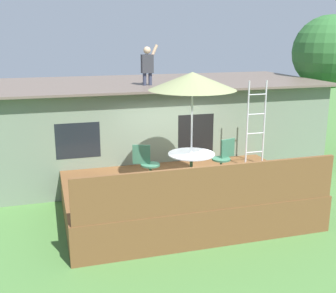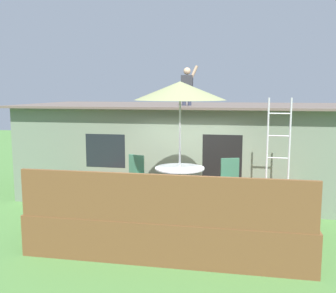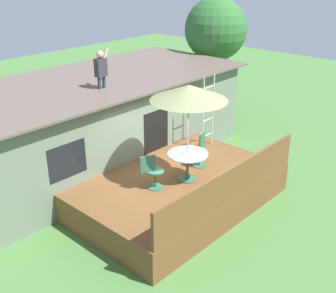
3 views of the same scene
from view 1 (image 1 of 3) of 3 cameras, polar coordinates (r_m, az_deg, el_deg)
ground_plane at (r=10.22m, az=2.00°, el=-8.92°), size 40.00×40.00×0.00m
house at (r=13.11m, az=-2.89°, el=2.74°), size 10.50×4.50×2.74m
deck at (r=10.07m, az=2.02°, el=-6.84°), size 5.44×3.56×0.80m
deck_railing at (r=8.25m, az=5.86°, el=-5.58°), size 5.34×0.08×0.90m
patio_table at (r=9.52m, az=3.14°, el=-1.85°), size 1.04×1.04×0.74m
patio_umbrella at (r=9.17m, az=3.30°, el=8.74°), size 1.90×1.90×2.54m
step_ladder at (r=11.09m, az=11.68°, el=2.99°), size 0.52×0.04×2.20m
person_figure at (r=11.89m, az=-2.75°, el=11.10°), size 0.47×0.20×1.11m
patio_chair_left at (r=9.62m, az=-2.80°, el=-2.47°), size 0.60×0.44×0.92m
patio_chair_right at (r=10.16m, az=7.43°, el=-1.64°), size 0.61×0.44×0.92m
backyard_tree at (r=15.56m, az=20.78°, el=11.64°), size 2.44×2.44×4.75m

